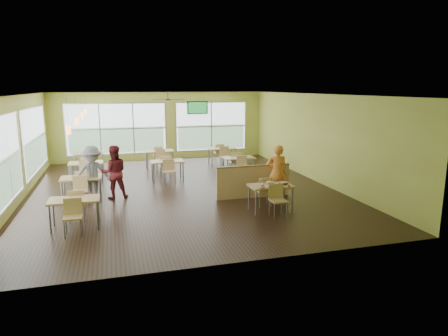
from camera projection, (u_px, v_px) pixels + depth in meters
The scene contains 20 objects.
room at pixel (181, 143), 13.31m from camera, with size 12.00×12.04×3.20m.
window_bays at pixel (101, 138), 15.54m from camera, with size 9.24×10.24×2.38m.
main_table at pixel (271, 189), 11.20m from camera, with size 1.22×1.52×0.87m.
half_wall_divider at pixel (253, 181), 12.59m from camera, with size 2.40×0.14×1.04m.
dining_tables at pixel (146, 164), 14.84m from camera, with size 6.92×8.72×0.87m.
pendant_lights at pixel (80, 118), 12.93m from camera, with size 0.11×7.31×0.86m.
ceiling_fan at pixel (168, 100), 15.87m from camera, with size 1.25×1.25×0.29m.
tv_backwall at pixel (197, 108), 19.17m from camera, with size 1.00×0.07×0.60m.
man_plaid at pixel (277, 173), 12.17m from camera, with size 0.64×0.42×1.75m, color #FE4A1C.
patron_maroon at pixel (114, 172), 12.41m from camera, with size 0.82×0.64×1.68m, color maroon.
patron_grey at pixel (93, 174), 12.10m from camera, with size 1.11×0.64×1.72m, color slate.
cup_blue at pixel (262, 185), 10.89m from camera, with size 0.08×0.08×0.30m.
cup_yellow at pixel (268, 184), 11.04m from camera, with size 0.10×0.10×0.36m.
cup_red_near at pixel (272, 183), 11.11m from camera, with size 0.08×0.08×0.30m.
cup_red_far at pixel (282, 184), 11.01m from camera, with size 0.09×0.09×0.34m.
food_basket at pixel (284, 183), 11.27m from camera, with size 0.26×0.26×0.06m.
ketchup_cup at pixel (289, 186), 11.00m from camera, with size 0.06×0.06×0.03m, color #960706.
wrapper_left at pixel (262, 187), 10.82m from camera, with size 0.17×0.15×0.04m, color #A68550.
wrapper_mid at pixel (272, 184), 11.23m from camera, with size 0.21×0.19×0.05m, color #A68550.
wrapper_right at pixel (281, 185), 11.05m from camera, with size 0.15×0.13×0.04m, color #A68550.
Camera 1 is at (-2.18, -13.10, 3.47)m, focal length 32.00 mm.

